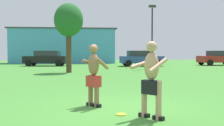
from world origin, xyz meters
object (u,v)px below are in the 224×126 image
Objects in this scene: player_in_red at (94,74)px; frisbee at (121,114)px; car_black_mid_lot at (46,58)px; car_blue_far_end at (141,58)px; tree_left_field at (69,21)px; lamp_post at (152,30)px; car_red_near_post at (219,58)px; player_near at (151,78)px.

player_in_red reaches higher than frisbee.
frisbee is (0.60, -1.06, -0.88)m from player_in_red.
car_black_mid_lot is 9.80m from car_blue_far_end.
frisbee is at bearing -81.76° from tree_left_field.
tree_left_field reaches higher than player_in_red.
lamp_post is (9.72, -5.77, 2.54)m from car_black_mid_lot.
lamp_post reaches higher than car_black_mid_lot.
car_black_mid_lot is at bearing 178.53° from car_red_near_post.
player_near is 0.35× the size of tree_left_field.
player_near is 23.39m from car_black_mid_lot.
tree_left_field is (-6.90, -3.48, 0.25)m from lamp_post.
player_near reaches higher than car_black_mid_lot.
player_in_red is at bearing -124.61° from car_red_near_post.
car_blue_far_end reaches higher than frisbee.
player_in_red is 21.71m from car_black_mid_lot.
car_black_mid_lot is (-18.50, 0.47, 0.00)m from car_red_near_post.
car_black_mid_lot is at bearing 101.92° from frisbee.
player_near is 6.82× the size of frisbee.
frisbee is 21.41m from car_blue_far_end.
car_red_near_post is 10.57m from lamp_post.
lamp_post is at bearing 26.79° from tree_left_field.
frisbee is 0.06× the size of car_blue_far_end.
tree_left_field is at bearing 96.16° from player_in_red.
player_near is at bearing -50.25° from player_in_red.
lamp_post reaches higher than player_in_red.
car_black_mid_lot is (-5.34, 22.78, -0.09)m from player_near.
car_blue_far_end is at bearing -9.13° from car_black_mid_lot.
tree_left_field is (-2.52, 13.52, 2.70)m from player_near.
player_in_red is at bearing -79.05° from car_black_mid_lot.
car_black_mid_lot is 11.59m from lamp_post.
lamp_post is at bearing 75.56° from player_near.
frisbee is 0.06× the size of car_black_mid_lot.
player_in_red reaches higher than car_blue_far_end.
player_near is at bearing -79.44° from tree_left_field.
player_near is 21.66m from car_blue_far_end.
player_near is 1.02× the size of player_in_red.
lamp_post reaches higher than tree_left_field.
car_red_near_post is 0.91× the size of tree_left_field.
player_near is at bearing -33.26° from frisbee.
player_near is 0.40× the size of car_blue_far_end.
player_in_red is 0.38× the size of car_black_mid_lot.
lamp_post is at bearing -89.40° from car_blue_far_end.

